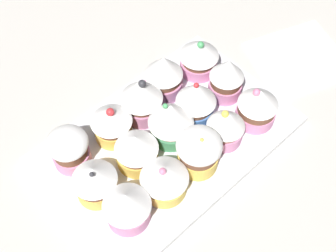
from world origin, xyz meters
TOP-DOWN VIEW (x-y plane):
  - ground_plane at (0.00, 0.00)cm, footprint 180.00×180.00cm
  - baking_tray at (0.00, 0.00)cm, footprint 36.74×24.20cm
  - cupcake_0 at (-12.72, -6.38)cm, footprint 6.44×6.44cm
  - cupcake_1 at (-5.58, -6.99)cm, footprint 6.00×6.00cm
  - cupcake_2 at (0.29, -5.78)cm, footprint 6.42×6.42cm
  - cupcake_3 at (5.76, -5.79)cm, footprint 6.12×6.12cm
  - cupcake_4 at (12.81, -6.42)cm, footprint 5.79×5.79cm
  - cupcake_5 at (-12.28, -0.13)cm, footprint 5.36×5.36cm
  - cupcake_6 at (-5.66, 0.17)cm, footprint 6.08×6.08cm
  - cupcake_7 at (-0.57, 0.02)cm, footprint 6.71×6.71cm
  - cupcake_8 at (6.00, -0.04)cm, footprint 6.27×6.27cm
  - cupcake_9 at (13.28, 0.38)cm, footprint 6.19×6.19cm
  - cupcake_10 at (-12.03, 6.56)cm, footprint 6.10×6.10cm
  - cupcake_11 at (-5.96, 5.82)cm, footprint 5.61×5.61cm
  - cupcake_12 at (0.16, 6.22)cm, footprint 6.43×6.43cm
  - cupcake_13 at (6.17, 5.92)cm, footprint 6.68×6.68cm
  - cupcake_14 at (12.49, 5.71)cm, footprint 6.41×6.41cm
  - napkin at (-28.39, 3.07)cm, footprint 18.79×18.07cm

SIDE VIEW (x-z plane):
  - ground_plane at x=0.00cm, z-range -3.00..0.00cm
  - napkin at x=-28.39cm, z-range 0.00..0.60cm
  - baking_tray at x=0.00cm, z-range 0.00..1.20cm
  - cupcake_8 at x=6.00cm, z-range 1.27..7.71cm
  - cupcake_13 at x=6.17cm, z-range 1.17..7.89cm
  - cupcake_4 at x=12.81cm, z-range 1.34..7.89cm
  - cupcake_0 at x=-12.72cm, z-range 1.16..8.13cm
  - cupcake_10 at x=-12.03cm, z-range 1.04..8.26cm
  - cupcake_11 at x=-5.96cm, z-range 1.14..8.17cm
  - cupcake_3 at x=5.76cm, z-range 1.18..8.24cm
  - cupcake_9 at x=13.28cm, z-range 1.23..8.21cm
  - cupcake_14 at x=12.49cm, z-range 1.37..8.12cm
  - cupcake_12 at x=0.16cm, z-range 1.27..8.37cm
  - cupcake_5 at x=-12.28cm, z-range 1.24..8.97cm
  - cupcake_7 at x=-0.57cm, z-range 1.27..8.97cm
  - cupcake_1 at x=-5.58cm, z-range 1.24..9.05cm
  - cupcake_6 at x=-5.66cm, z-range 1.29..9.45cm
  - cupcake_2 at x=0.29cm, z-range 1.24..9.67cm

